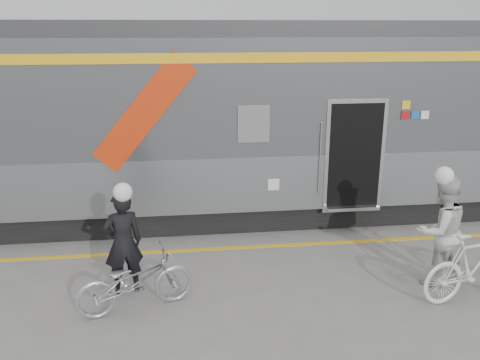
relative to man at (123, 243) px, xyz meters
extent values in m
plane|color=slate|center=(2.61, -0.75, -0.82)|extent=(90.00, 90.00, 0.00)
cube|color=black|center=(2.10, 3.45, -0.57)|extent=(24.00, 2.70, 0.50)
cube|color=#9EA0A5|center=(2.10, 3.45, 0.23)|extent=(24.00, 3.00, 1.10)
cube|color=slate|center=(2.10, 3.45, 1.88)|extent=(24.00, 3.00, 2.20)
cube|color=#38383A|center=(2.10, 3.45, 3.13)|extent=(24.00, 2.64, 0.30)
cube|color=#F3B015|center=(2.10, 1.94, 2.63)|extent=(24.00, 0.02, 0.18)
cube|color=red|center=(0.30, 1.94, 1.68)|extent=(1.96, 0.01, 2.19)
cube|color=black|center=(2.30, 1.94, 1.43)|extent=(0.55, 0.02, 0.65)
cube|color=black|center=(4.30, 2.15, 0.73)|extent=(1.05, 0.45, 2.10)
cube|color=silver|center=(4.30, 1.94, 0.73)|extent=(1.20, 0.02, 2.25)
cylinder|color=silver|center=(3.60, 1.92, 0.73)|extent=(0.04, 0.04, 1.40)
cube|color=silver|center=(4.30, 1.90, -0.30)|extent=(1.05, 0.25, 0.06)
cube|color=#F3B015|center=(5.25, 1.94, 1.73)|extent=(0.16, 0.01, 0.16)
cube|color=#A21215|center=(5.25, 1.94, 1.53)|extent=(0.16, 0.01, 0.16)
cube|color=#1958A2|center=(5.45, 1.94, 1.53)|extent=(0.16, 0.01, 0.16)
cube|color=silver|center=(5.65, 1.94, 1.53)|extent=(0.16, 0.01, 0.16)
cube|color=silver|center=(2.70, 1.94, 0.23)|extent=(0.22, 0.01, 0.22)
cube|color=#F3B015|center=(2.61, 1.40, -0.82)|extent=(24.00, 0.12, 0.01)
imported|color=black|center=(0.00, 0.00, 0.00)|extent=(0.69, 0.56, 1.65)
imported|color=#A9ABB0|center=(0.20, -0.55, -0.37)|extent=(1.83, 1.09, 0.91)
imported|color=beige|center=(4.94, -0.32, 0.07)|extent=(0.99, 0.84, 1.79)
imported|color=white|center=(5.24, -0.87, -0.28)|extent=(1.87, 0.86, 1.08)
sphere|color=white|center=(0.00, 0.00, 0.97)|extent=(0.29, 0.29, 0.29)
sphere|color=white|center=(4.94, -0.32, 1.11)|extent=(0.29, 0.29, 0.29)
camera|label=1|loc=(0.88, -7.29, 3.16)|focal=38.00mm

